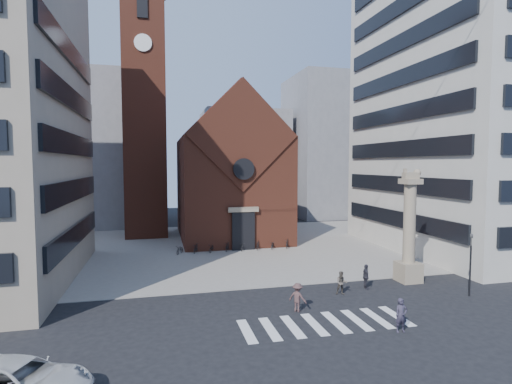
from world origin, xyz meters
TOP-DOWN VIEW (x-y plane):
  - ground at (0.00, 0.00)m, footprint 120.00×120.00m
  - piazza at (0.00, 19.00)m, footprint 46.00×30.00m
  - zebra_crossing at (0.55, -3.00)m, footprint 10.20×3.20m
  - church at (0.00, 25.04)m, footprint 12.00×16.65m
  - campanile at (-10.00, 28.00)m, footprint 5.50×5.50m
  - building_right at (24.00, 12.00)m, footprint 18.00×22.00m
  - bg_block_left at (-20.00, 40.00)m, footprint 16.00×14.00m
  - bg_block_mid at (6.00, 45.00)m, footprint 14.00×12.00m
  - bg_block_right at (22.00, 42.00)m, footprint 16.00×14.00m
  - lion_column at (10.01, 3.00)m, footprint 1.63×1.60m
  - traffic_light at (12.00, -1.00)m, footprint 0.13×0.16m
  - white_car at (-13.71, -7.10)m, footprint 5.98×4.50m
  - pedestrian_0 at (4.02, -5.05)m, footprint 0.70×0.49m
  - pedestrian_1 at (3.67, 1.39)m, footprint 0.93×0.81m
  - pedestrian_2 at (5.94, 2.14)m, footprint 0.64×1.12m
  - pedestrian_3 at (-0.36, -0.91)m, footprint 1.27×1.27m
  - scooter_0 at (-6.54, 16.65)m, footprint 1.12×1.63m
  - scooter_1 at (-4.93, 16.65)m, footprint 1.00×1.54m
  - scooter_2 at (-3.32, 16.65)m, footprint 1.12×1.63m
  - scooter_3 at (-1.71, 16.65)m, footprint 1.00×1.54m
  - scooter_4 at (-0.10, 16.65)m, footprint 1.12×1.63m
  - scooter_5 at (1.52, 16.65)m, footprint 1.00×1.54m
  - scooter_6 at (3.13, 16.65)m, footprint 1.12×1.63m
  - scooter_7 at (4.74, 16.65)m, footprint 1.00×1.54m

SIDE VIEW (x-z plane):
  - ground at x=0.00m, z-range 0.00..0.00m
  - zebra_crossing at x=0.55m, z-range 0.00..0.01m
  - piazza at x=0.00m, z-range 0.00..0.05m
  - scooter_0 at x=-6.54m, z-range 0.05..0.86m
  - scooter_2 at x=-3.32m, z-range 0.05..0.86m
  - scooter_4 at x=-0.10m, z-range 0.05..0.86m
  - scooter_6 at x=3.13m, z-range 0.05..0.86m
  - scooter_1 at x=-4.93m, z-range 0.05..0.95m
  - scooter_3 at x=-1.71m, z-range 0.05..0.95m
  - scooter_5 at x=1.52m, z-range 0.05..0.95m
  - scooter_7 at x=4.74m, z-range 0.05..0.95m
  - white_car at x=-13.71m, z-range 0.00..1.51m
  - pedestrian_1 at x=3.67m, z-range 0.00..1.62m
  - pedestrian_3 at x=-0.36m, z-range 0.00..1.76m
  - pedestrian_2 at x=5.94m, z-range 0.00..1.79m
  - pedestrian_0 at x=4.02m, z-range 0.00..1.83m
  - traffic_light at x=12.00m, z-range 0.14..4.44m
  - lion_column at x=10.01m, z-range -0.88..7.79m
  - church at x=0.00m, z-range -1.02..16.98m
  - bg_block_mid at x=6.00m, z-range 0.00..18.00m
  - bg_block_left at x=-20.00m, z-range 0.00..22.00m
  - bg_block_right at x=22.00m, z-range 0.00..24.00m
  - campanile at x=-10.00m, z-range 0.14..31.34m
  - building_right at x=24.00m, z-range 0.00..32.00m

